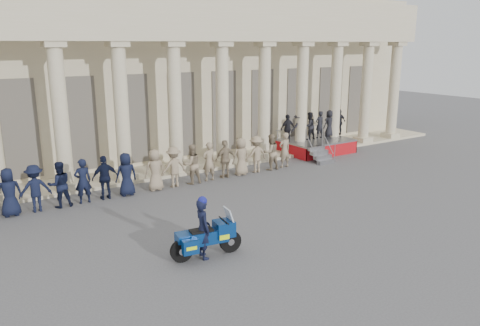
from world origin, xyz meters
name	(u,v)px	position (x,y,z in m)	size (l,w,h in m)	color
ground	(247,234)	(0.00, 0.00, 0.00)	(90.00, 90.00, 0.00)	#4A4A4D
building	(102,74)	(0.00, 14.74, 4.52)	(40.00, 12.50, 9.00)	#BFB28F
officer_rank	(101,178)	(-2.94, 6.17, 0.91)	(19.71, 0.69, 1.82)	black
reviewing_stand	(314,131)	(10.01, 7.87, 1.30)	(4.93, 3.80, 2.37)	gray
motorcycle	(207,237)	(-1.95, -0.78, 0.62)	(2.24, 0.99, 1.44)	black
rider	(203,228)	(-2.07, -0.77, 0.95)	(0.52, 0.72, 1.91)	black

